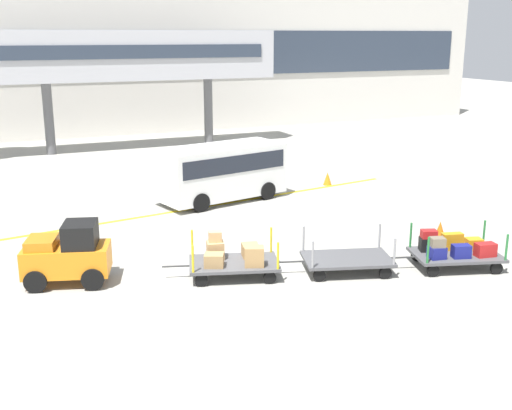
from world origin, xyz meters
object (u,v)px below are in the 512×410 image
(baggage_cart_lead, at_px, (233,258))
(baggage_cart_tail, at_px, (454,250))
(safety_cone_far, at_px, (328,179))
(shuttle_van, at_px, (221,169))
(safety_cone_near, at_px, (440,230))
(baggage_tug, at_px, (68,255))
(baggage_cart_middle, at_px, (347,259))

(baggage_cart_lead, bearing_deg, baggage_cart_tail, -17.44)
(baggage_cart_tail, bearing_deg, safety_cone_far, 79.77)
(shuttle_van, height_order, safety_cone_near, shuttle_van)
(shuttle_van, distance_m, safety_cone_near, 8.44)
(baggage_tug, relative_size, baggage_cart_tail, 0.76)
(baggage_cart_tail, bearing_deg, baggage_tug, 162.71)
(shuttle_van, bearing_deg, baggage_cart_middle, -87.41)
(baggage_cart_middle, xyz_separation_m, safety_cone_near, (4.14, 1.30, -0.07))
(baggage_cart_middle, height_order, shuttle_van, shuttle_van)
(baggage_tug, xyz_separation_m, baggage_cart_middle, (6.83, -2.13, -0.41))
(baggage_cart_middle, bearing_deg, safety_cone_far, 63.00)
(baggage_cart_tail, bearing_deg, shuttle_van, 109.02)
(baggage_tug, distance_m, shuttle_van, 8.99)
(baggage_cart_lead, xyz_separation_m, baggage_cart_tail, (5.67, -1.78, -0.00))
(baggage_cart_lead, relative_size, shuttle_van, 0.60)
(baggage_cart_lead, bearing_deg, safety_cone_near, 3.18)
(baggage_tug, height_order, safety_cone_near, baggage_tug)
(baggage_cart_middle, height_order, baggage_cart_tail, same)
(baggage_tug, xyz_separation_m, safety_cone_far, (11.42, 6.88, -0.48))
(baggage_tug, bearing_deg, baggage_cart_tail, -17.29)
(baggage_cart_lead, relative_size, baggage_cart_tail, 1.00)
(baggage_cart_middle, relative_size, shuttle_van, 0.60)
(baggage_cart_middle, height_order, safety_cone_far, baggage_cart_middle)
(baggage_cart_tail, height_order, shuttle_van, shuttle_van)
(baggage_tug, bearing_deg, safety_cone_near, -4.33)
(baggage_tug, height_order, baggage_cart_lead, baggage_tug)
(baggage_cart_lead, distance_m, baggage_cart_tail, 5.94)
(baggage_cart_tail, distance_m, shuttle_van, 9.80)
(shuttle_van, bearing_deg, baggage_cart_lead, -108.45)
(safety_cone_far, bearing_deg, baggage_cart_tail, -100.23)
(shuttle_van, relative_size, safety_cone_far, 9.28)
(baggage_cart_lead, distance_m, safety_cone_near, 7.01)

